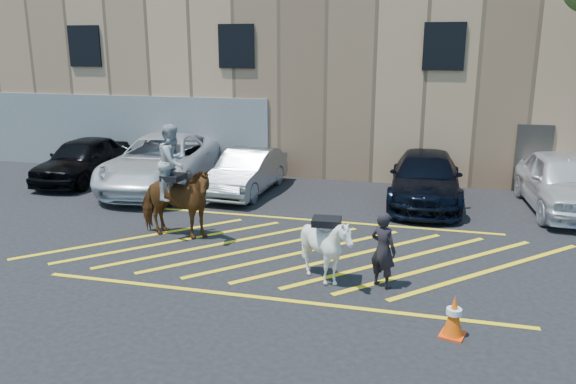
% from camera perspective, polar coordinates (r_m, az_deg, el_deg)
% --- Properties ---
extents(ground, '(90.00, 90.00, 0.00)m').
position_cam_1_polar(ground, '(13.31, 1.56, -5.75)').
color(ground, black).
rests_on(ground, ground).
extents(car_black_suv, '(2.02, 4.58, 1.53)m').
position_cam_1_polar(car_black_suv, '(20.96, -20.10, 3.15)').
color(car_black_suv, black).
rests_on(car_black_suv, ground).
extents(car_white_pickup, '(3.60, 6.52, 1.73)m').
position_cam_1_polar(car_white_pickup, '(19.23, -12.62, 3.02)').
color(car_white_pickup, silver).
rests_on(car_white_pickup, ground).
extents(car_silver_sedan, '(1.67, 4.26, 1.38)m').
position_cam_1_polar(car_silver_sedan, '(18.11, -4.20, 2.06)').
color(car_silver_sedan, gray).
rests_on(car_silver_sedan, ground).
extents(car_blue_suv, '(2.12, 5.12, 1.48)m').
position_cam_1_polar(car_blue_suv, '(17.45, 13.78, 1.35)').
color(car_blue_suv, black).
rests_on(car_blue_suv, ground).
extents(car_white_suv, '(2.30, 5.05, 1.68)m').
position_cam_1_polar(car_white_suv, '(17.91, 26.18, 0.90)').
color(car_white_suv, white).
rests_on(car_white_suv, ground).
extents(handler, '(0.67, 0.60, 1.54)m').
position_cam_1_polar(handler, '(11.19, 9.64, -5.81)').
color(handler, black).
rests_on(handler, ground).
extents(warehouse, '(32.42, 10.20, 7.30)m').
position_cam_1_polar(warehouse, '(24.33, 7.97, 12.25)').
color(warehouse, tan).
rests_on(warehouse, ground).
extents(hatching_zone, '(12.60, 5.12, 0.01)m').
position_cam_1_polar(hatching_zone, '(13.04, 1.26, -6.17)').
color(hatching_zone, yellow).
rests_on(hatching_zone, ground).
extents(mounted_bay, '(2.22, 1.14, 2.84)m').
position_cam_1_polar(mounted_bay, '(13.99, -11.46, -0.09)').
color(mounted_bay, '#593615').
rests_on(mounted_bay, ground).
extents(saddled_white, '(1.25, 1.39, 1.44)m').
position_cam_1_polar(saddled_white, '(11.28, 3.89, -5.70)').
color(saddled_white, white).
rests_on(saddled_white, ground).
extents(traffic_cone, '(0.47, 0.47, 0.73)m').
position_cam_1_polar(traffic_cone, '(9.78, 16.49, -11.95)').
color(traffic_cone, '#FF3B0A').
rests_on(traffic_cone, ground).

